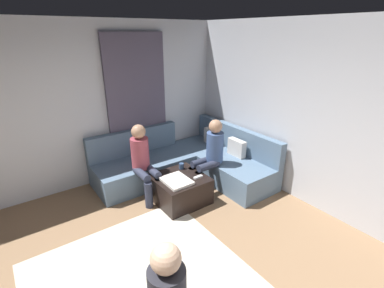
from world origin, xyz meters
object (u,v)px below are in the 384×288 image
object	(u,v)px
game_remote	(198,177)
person_on_couch_back	(210,152)
ottoman	(180,189)
person_on_couch_side	(143,160)
coffee_mug	(181,166)
sectional_couch	(189,162)

from	to	relation	value
game_remote	person_on_couch_back	bearing A→B (deg)	118.23
ottoman	person_on_couch_side	bearing A→B (deg)	-138.05
coffee_mug	person_on_couch_side	bearing A→B (deg)	-110.44
ottoman	person_on_couch_back	bearing A→B (deg)	93.63
ottoman	game_remote	bearing A→B (deg)	50.71
game_remote	ottoman	bearing A→B (deg)	-129.29
coffee_mug	person_on_couch_side	xyz separation A→B (m)	(-0.21, -0.57, 0.19)
sectional_couch	person_on_couch_side	xyz separation A→B (m)	(0.15, -0.96, 0.38)
game_remote	person_on_couch_side	xyz separation A→B (m)	(-0.61, -0.61, 0.23)
ottoman	game_remote	size ratio (longest dim) A/B	5.07
sectional_couch	person_on_couch_back	bearing A→B (deg)	5.83
person_on_couch_side	game_remote	bearing A→B (deg)	134.83
sectional_couch	person_on_couch_back	world-z (taller)	person_on_couch_back
coffee_mug	person_on_couch_side	world-z (taller)	person_on_couch_side
game_remote	sectional_couch	bearing A→B (deg)	154.97
sectional_couch	person_on_couch_back	distance (m)	0.66
game_remote	coffee_mug	bearing A→B (deg)	-174.29
person_on_couch_side	coffee_mug	bearing A→B (deg)	159.56
game_remote	person_on_couch_back	distance (m)	0.52
ottoman	game_remote	world-z (taller)	game_remote
person_on_couch_side	sectional_couch	bearing A→B (deg)	-171.28
sectional_couch	ottoman	world-z (taller)	sectional_couch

